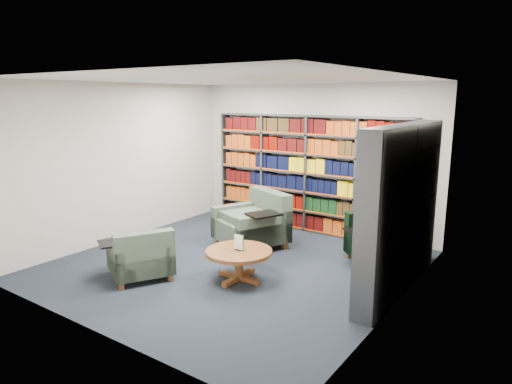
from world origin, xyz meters
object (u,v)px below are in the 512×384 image
Objects in this scene: chair_green_right at (376,243)px; chair_teal_front at (141,258)px; chair_teal_left at (256,224)px; coffee_table at (239,256)px.

chair_green_right reaches higher than chair_teal_front.
chair_teal_left reaches higher than chair_teal_front.
coffee_table is at bearing -125.78° from chair_green_right.
chair_teal_left is 1.19× the size of chair_green_right.
chair_teal_left is 1.25× the size of chair_teal_front.
chair_green_right is 1.05× the size of chair_teal_front.
chair_teal_left is at bearing -168.28° from chair_green_right.
chair_teal_left reaches higher than chair_green_right.
coffee_table is (-1.32, -1.83, 0.05)m from chair_green_right.
chair_green_right is 2.26m from coffee_table.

